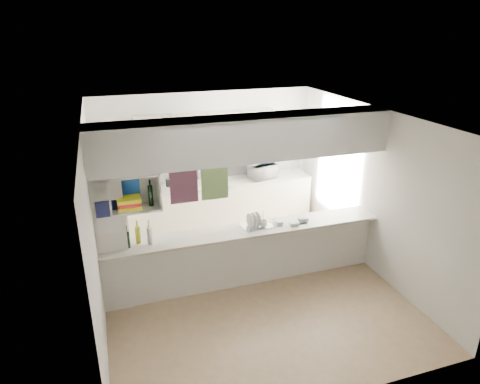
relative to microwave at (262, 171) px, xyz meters
name	(u,v)px	position (x,y,z in m)	size (l,w,h in m)	color
floor	(245,282)	(-1.05, -2.05, -1.06)	(4.80, 4.80, 0.00)	#967757
ceiling	(246,116)	(-1.05, -2.05, 1.54)	(4.80, 4.80, 0.00)	white
wall_back	(206,159)	(-1.05, 0.35, 0.24)	(4.20, 4.20, 0.00)	silver
wall_left	(94,226)	(-3.15, -2.05, 0.24)	(4.80, 4.80, 0.00)	silver
wall_right	(371,189)	(1.05, -2.05, 0.24)	(4.80, 4.80, 0.00)	silver
servery_partition	(234,184)	(-1.22, -2.05, 0.60)	(4.20, 0.50, 2.60)	silver
cubby_shelf	(133,193)	(-2.62, -2.11, 0.65)	(0.65, 0.35, 0.50)	white
kitchen_run	(218,186)	(-0.89, 0.09, -0.24)	(3.60, 0.63, 2.24)	silver
microwave	(262,171)	(0.00, 0.00, 0.00)	(0.51, 0.35, 0.28)	white
bowl	(263,162)	(0.03, 0.03, 0.18)	(0.27, 0.27, 0.07)	navy
dish_rack	(256,221)	(-0.87, -2.00, -0.05)	(0.48, 0.39, 0.23)	silver
cup	(263,223)	(-0.78, -2.07, -0.08)	(0.12, 0.12, 0.10)	white
wine_bottles	(139,236)	(-2.59, -2.05, -0.01)	(0.37, 0.15, 0.36)	black
plastic_tubs	(290,222)	(-0.35, -2.09, -0.11)	(0.54, 0.22, 0.07)	silver
utensil_jar	(168,183)	(-1.84, 0.10, -0.07)	(0.10, 0.10, 0.14)	black
knife_block	(194,178)	(-1.34, 0.13, -0.04)	(0.10, 0.08, 0.19)	#4F2E1B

